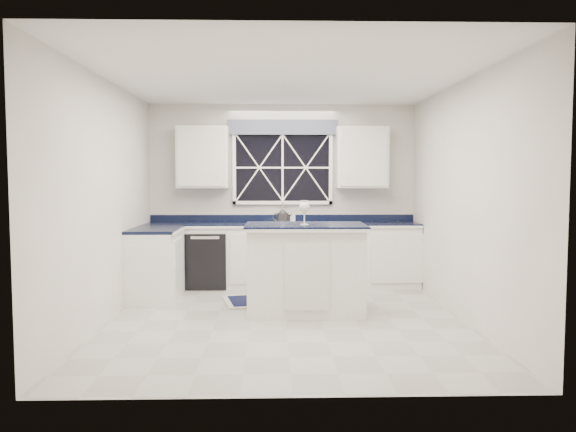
{
  "coord_description": "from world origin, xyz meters",
  "views": [
    {
      "loc": [
        -0.14,
        -6.24,
        1.61
      ],
      "look_at": [
        0.03,
        0.4,
        1.15
      ],
      "focal_mm": 35.0,
      "sensor_mm": 36.0,
      "label": 1
    }
  ],
  "objects_px": {
    "kettle": "(283,216)",
    "soap_bottle": "(293,216)",
    "faucet": "(283,211)",
    "island": "(305,268)",
    "dishwasher": "(208,259)",
    "wine_glass": "(304,208)"
  },
  "relations": [
    {
      "from": "dishwasher",
      "to": "soap_bottle",
      "type": "distance_m",
      "value": 1.4
    },
    {
      "from": "kettle",
      "to": "soap_bottle",
      "type": "xyz_separation_m",
      "value": [
        0.16,
        0.18,
        -0.01
      ]
    },
    {
      "from": "faucet",
      "to": "island",
      "type": "height_order",
      "value": "faucet"
    },
    {
      "from": "soap_bottle",
      "to": "faucet",
      "type": "bearing_deg",
      "value": 169.73
    },
    {
      "from": "faucet",
      "to": "kettle",
      "type": "height_order",
      "value": "faucet"
    },
    {
      "from": "faucet",
      "to": "island",
      "type": "relative_size",
      "value": 0.21
    },
    {
      "from": "faucet",
      "to": "wine_glass",
      "type": "xyz_separation_m",
      "value": [
        0.22,
        -1.87,
        0.15
      ]
    },
    {
      "from": "wine_glass",
      "to": "kettle",
      "type": "bearing_deg",
      "value": 97.84
    },
    {
      "from": "faucet",
      "to": "island",
      "type": "bearing_deg",
      "value": -82.38
    },
    {
      "from": "wine_glass",
      "to": "soap_bottle",
      "type": "xyz_separation_m",
      "value": [
        -0.07,
        1.84,
        -0.23
      ]
    },
    {
      "from": "dishwasher",
      "to": "island",
      "type": "relative_size",
      "value": 0.58
    },
    {
      "from": "faucet",
      "to": "island",
      "type": "distance_m",
      "value": 1.9
    },
    {
      "from": "kettle",
      "to": "wine_glass",
      "type": "relative_size",
      "value": 1.01
    },
    {
      "from": "dishwasher",
      "to": "faucet",
      "type": "relative_size",
      "value": 2.72
    },
    {
      "from": "kettle",
      "to": "soap_bottle",
      "type": "distance_m",
      "value": 0.24
    },
    {
      "from": "dishwasher",
      "to": "island",
      "type": "xyz_separation_m",
      "value": [
        1.34,
        -1.6,
        0.12
      ]
    },
    {
      "from": "wine_glass",
      "to": "faucet",
      "type": "bearing_deg",
      "value": 96.8
    },
    {
      "from": "dishwasher",
      "to": "faucet",
      "type": "bearing_deg",
      "value": 10.02
    },
    {
      "from": "dishwasher",
      "to": "soap_bottle",
      "type": "bearing_deg",
      "value": 7.62
    },
    {
      "from": "dishwasher",
      "to": "faucet",
      "type": "distance_m",
      "value": 1.31
    },
    {
      "from": "soap_bottle",
      "to": "wine_glass",
      "type": "bearing_deg",
      "value": -87.74
    },
    {
      "from": "dishwasher",
      "to": "kettle",
      "type": "relative_size",
      "value": 2.83
    }
  ]
}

